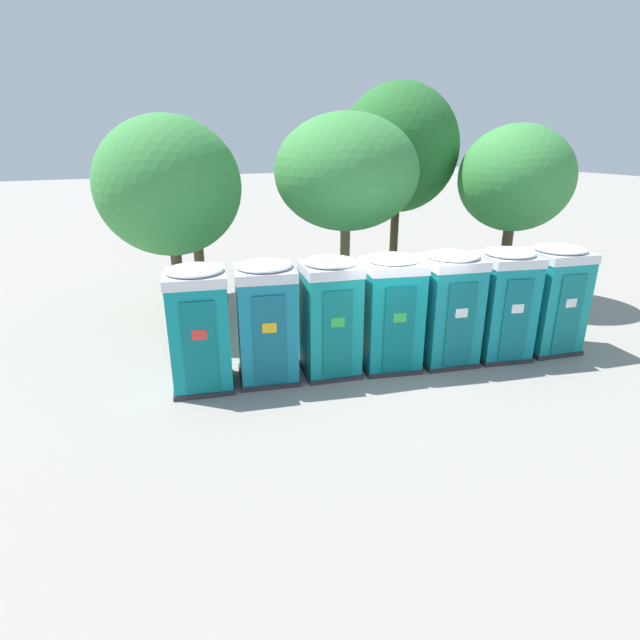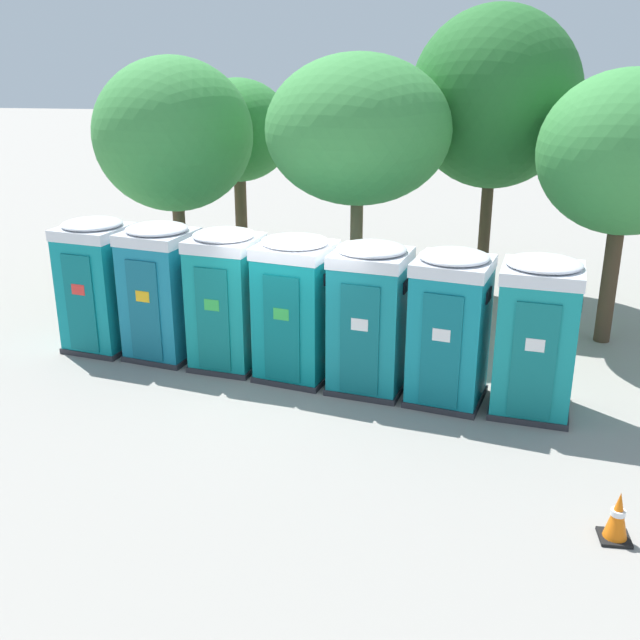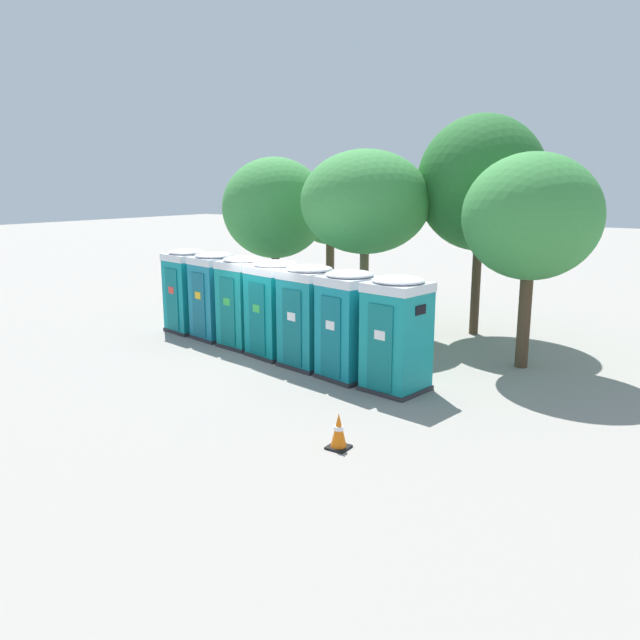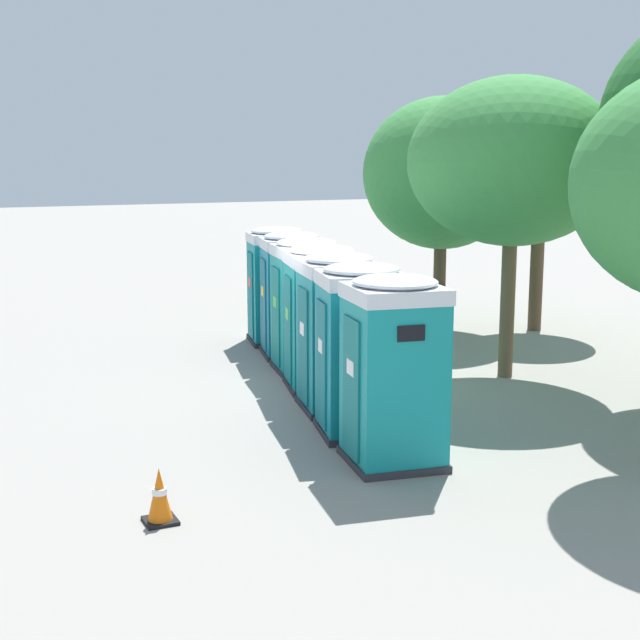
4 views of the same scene
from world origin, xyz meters
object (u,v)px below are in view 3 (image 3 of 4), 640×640
at_px(portapotty_3, 275,308).
at_px(street_tree_2, 330,210).
at_px(traffic_cone, 339,431).
at_px(portapotty_4, 309,316).
at_px(street_tree_3, 531,218).
at_px(portapotty_6, 396,334).
at_px(street_tree_0, 365,202).
at_px(street_tree_4, 481,184).
at_px(portapotty_5, 349,324).
at_px(street_tree_1, 275,208).
at_px(portapotty_1, 215,295).
at_px(portapotty_0, 188,290).
at_px(portapotty_2, 244,301).

bearing_deg(portapotty_3, street_tree_2, 111.14).
bearing_deg(street_tree_2, traffic_cone, -56.76).
relative_size(portapotty_4, street_tree_3, 0.49).
relative_size(portapotty_6, traffic_cone, 3.97).
distance_m(street_tree_0, traffic_cone, 9.27).
bearing_deg(street_tree_3, street_tree_4, 128.90).
bearing_deg(portapotty_4, portapotty_5, -12.55).
distance_m(street_tree_1, street_tree_3, 9.66).
xyz_separation_m(street_tree_0, street_tree_4, (2.81, 1.83, 0.53)).
bearing_deg(street_tree_3, portapotty_4, -147.31).
height_order(street_tree_1, street_tree_3, street_tree_1).
xyz_separation_m(portapotty_4, street_tree_4, (2.21, 5.61, 3.19)).
bearing_deg(portapotty_3, street_tree_4, 56.45).
distance_m(portapotty_1, portapotty_3, 2.69).
bearing_deg(portapotty_3, portapotty_0, 168.46).
bearing_deg(portapotty_1, street_tree_2, 90.16).
distance_m(street_tree_4, traffic_cone, 10.38).
bearing_deg(portapotty_0, street_tree_2, 77.73).
height_order(portapotty_2, street_tree_2, street_tree_2).
height_order(portapotty_2, street_tree_3, street_tree_3).
xyz_separation_m(portapotty_3, traffic_cone, (4.55, -4.15, -0.97)).
distance_m(portapotty_1, portapotty_4, 4.03).
height_order(portapotty_4, portapotty_5, same).
distance_m(portapotty_6, street_tree_2, 10.33).
relative_size(portapotty_2, traffic_cone, 3.97).
xyz_separation_m(portapotty_5, street_tree_3, (3.13, 3.14, 2.39)).
bearing_deg(street_tree_2, street_tree_4, -13.88).
relative_size(street_tree_0, street_tree_3, 1.05).
bearing_deg(portapotty_1, street_tree_4, 37.56).
bearing_deg(street_tree_4, portapotty_3, -123.55).
xyz_separation_m(portapotty_0, portapotty_4, (5.26, -1.11, -0.00)).
xyz_separation_m(portapotty_1, portapotty_5, (5.24, -1.18, 0.00)).
distance_m(portapotty_6, street_tree_4, 6.91).
relative_size(portapotty_4, street_tree_4, 0.40).
height_order(portapotty_5, street_tree_2, street_tree_2).
bearing_deg(portapotty_6, street_tree_3, 61.79).
height_order(portapotty_5, street_tree_3, street_tree_3).
bearing_deg(street_tree_4, traffic_cone, -83.75).
bearing_deg(portapotty_0, portapotty_3, -11.54).
relative_size(street_tree_0, street_tree_2, 1.13).
relative_size(street_tree_2, street_tree_4, 0.75).
height_order(portapotty_2, portapotty_3, same).
distance_m(portapotty_6, street_tree_1, 9.73).
bearing_deg(portapotty_3, portapotty_5, -12.86).
height_order(portapotty_2, traffic_cone, portapotty_2).
height_order(portapotty_0, street_tree_2, street_tree_2).
xyz_separation_m(portapotty_2, portapotty_5, (3.93, -0.90, -0.00)).
relative_size(portapotty_1, portapotty_3, 1.00).
distance_m(portapotty_1, street_tree_4, 8.37).
bearing_deg(portapotty_1, traffic_cone, -33.39).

